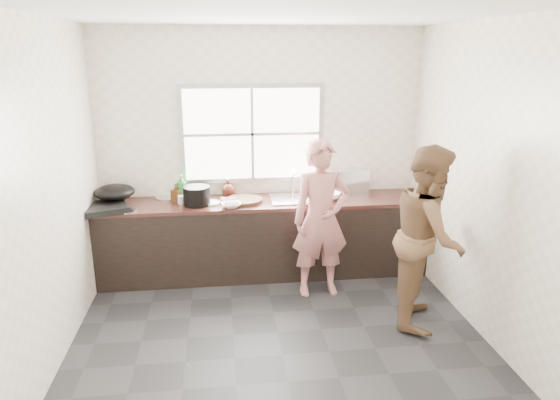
{
  "coord_description": "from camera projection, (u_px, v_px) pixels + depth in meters",
  "views": [
    {
      "loc": [
        -0.45,
        -3.95,
        2.42
      ],
      "look_at": [
        0.1,
        0.65,
        1.05
      ],
      "focal_mm": 32.0,
      "sensor_mm": 36.0,
      "label": 1
    }
  ],
  "objects": [
    {
      "name": "floor",
      "position": [
        278.0,
        333.0,
        4.5
      ],
      "size": [
        3.6,
        3.2,
        0.01
      ],
      "primitive_type": "cube",
      "color": "#262629",
      "rests_on": "ground"
    },
    {
      "name": "ceiling",
      "position": [
        277.0,
        13.0,
        3.73
      ],
      "size": [
        3.6,
        3.2,
        0.01
      ],
      "primitive_type": "cube",
      "color": "silver",
      "rests_on": "wall_back"
    },
    {
      "name": "wall_back",
      "position": [
        261.0,
        151.0,
        5.64
      ],
      "size": [
        3.6,
        0.01,
        2.7
      ],
      "primitive_type": "cube",
      "color": "silver",
      "rests_on": "ground"
    },
    {
      "name": "wall_left",
      "position": [
        49.0,
        195.0,
        3.91
      ],
      "size": [
        0.01,
        3.2,
        2.7
      ],
      "primitive_type": "cube",
      "color": "beige",
      "rests_on": "ground"
    },
    {
      "name": "wall_right",
      "position": [
        484.0,
        181.0,
        4.32
      ],
      "size": [
        0.01,
        3.2,
        2.7
      ],
      "primitive_type": "cube",
      "color": "silver",
      "rests_on": "ground"
    },
    {
      "name": "wall_front",
      "position": [
        313.0,
        268.0,
        2.59
      ],
      "size": [
        3.6,
        0.01,
        2.7
      ],
      "primitive_type": "cube",
      "color": "silver",
      "rests_on": "ground"
    },
    {
      "name": "cabinet",
      "position": [
        264.0,
        239.0,
        5.61
      ],
      "size": [
        3.6,
        0.62,
        0.82
      ],
      "primitive_type": "cube",
      "color": "black",
      "rests_on": "floor"
    },
    {
      "name": "countertop",
      "position": [
        264.0,
        202.0,
        5.49
      ],
      "size": [
        3.6,
        0.64,
        0.04
      ],
      "primitive_type": "cube",
      "color": "#351A15",
      "rests_on": "cabinet"
    },
    {
      "name": "sink",
      "position": [
        295.0,
        199.0,
        5.52
      ],
      "size": [
        0.55,
        0.45,
        0.02
      ],
      "primitive_type": "cube",
      "color": "silver",
      "rests_on": "countertop"
    },
    {
      "name": "faucet",
      "position": [
        293.0,
        182.0,
        5.67
      ],
      "size": [
        0.02,
        0.02,
        0.3
      ],
      "primitive_type": "cylinder",
      "color": "silver",
      "rests_on": "countertop"
    },
    {
      "name": "window_frame",
      "position": [
        252.0,
        134.0,
        5.56
      ],
      "size": [
        1.6,
        0.05,
        1.1
      ],
      "primitive_type": "cube",
      "color": "#9EA0A5",
      "rests_on": "wall_back"
    },
    {
      "name": "window_glazing",
      "position": [
        252.0,
        134.0,
        5.54
      ],
      "size": [
        1.5,
        0.01,
        1.0
      ],
      "primitive_type": "cube",
      "color": "white",
      "rests_on": "window_frame"
    },
    {
      "name": "woman",
      "position": [
        321.0,
        224.0,
        5.05
      ],
      "size": [
        0.57,
        0.39,
        1.51
      ],
      "primitive_type": "imported",
      "rotation": [
        0.0,
        0.0,
        0.06
      ],
      "color": "tan",
      "rests_on": "floor"
    },
    {
      "name": "person_side",
      "position": [
        429.0,
        236.0,
        4.5
      ],
      "size": [
        0.89,
        0.99,
        1.66
      ],
      "primitive_type": "imported",
      "rotation": [
        0.0,
        0.0,
        1.18
      ],
      "color": "brown",
      "rests_on": "floor"
    },
    {
      "name": "cutting_board",
      "position": [
        244.0,
        200.0,
        5.42
      ],
      "size": [
        0.51,
        0.51,
        0.04
      ],
      "primitive_type": "cylinder",
      "rotation": [
        0.0,
        0.0,
        -0.35
      ],
      "color": "#322013",
      "rests_on": "countertop"
    },
    {
      "name": "cleaver",
      "position": [
        229.0,
        198.0,
        5.42
      ],
      "size": [
        0.19,
        0.11,
        0.01
      ],
      "primitive_type": "cube",
      "rotation": [
        0.0,
        0.0,
        0.12
      ],
      "color": "silver",
      "rests_on": "cutting_board"
    },
    {
      "name": "bowl_mince",
      "position": [
        231.0,
        205.0,
        5.23
      ],
      "size": [
        0.24,
        0.24,
        0.05
      ],
      "primitive_type": "imported",
      "rotation": [
        0.0,
        0.0,
        0.18
      ],
      "color": "white",
      "rests_on": "countertop"
    },
    {
      "name": "bowl_crabs",
      "position": [
        329.0,
        197.0,
        5.52
      ],
      "size": [
        0.27,
        0.27,
        0.06
      ],
      "primitive_type": "imported",
      "rotation": [
        0.0,
        0.0,
        -0.39
      ],
      "color": "white",
      "rests_on": "countertop"
    },
    {
      "name": "bowl_held",
      "position": [
        305.0,
        202.0,
        5.32
      ],
      "size": [
        0.21,
        0.21,
        0.06
      ],
      "primitive_type": "imported",
      "rotation": [
        0.0,
        0.0,
        0.13
      ],
      "color": "silver",
      "rests_on": "countertop"
    },
    {
      "name": "black_pot",
      "position": [
        197.0,
        196.0,
        5.29
      ],
      "size": [
        0.31,
        0.31,
        0.2
      ],
      "primitive_type": "cylinder",
      "rotation": [
        0.0,
        0.0,
        0.09
      ],
      "color": "black",
      "rests_on": "countertop"
    },
    {
      "name": "plate_food",
      "position": [
        210.0,
        203.0,
        5.36
      ],
      "size": [
        0.22,
        0.22,
        0.02
      ],
      "primitive_type": "cylinder",
      "rotation": [
        0.0,
        0.0,
        0.03
      ],
      "color": "silver",
      "rests_on": "countertop"
    },
    {
      "name": "bottle_green",
      "position": [
        182.0,
        188.0,
        5.43
      ],
      "size": [
        0.13,
        0.13,
        0.3
      ],
      "primitive_type": "imported",
      "rotation": [
        0.0,
        0.0,
        -0.11
      ],
      "color": "#287727",
      "rests_on": "countertop"
    },
    {
      "name": "bottle_brown_tall",
      "position": [
        176.0,
        194.0,
        5.4
      ],
      "size": [
        0.11,
        0.11,
        0.19
      ],
      "primitive_type": "imported",
      "rotation": [
        0.0,
        0.0,
        -0.43
      ],
      "color": "#452711",
      "rests_on": "countertop"
    },
    {
      "name": "bottle_brown_short",
      "position": [
        228.0,
        188.0,
        5.63
      ],
      "size": [
        0.15,
        0.15,
        0.18
      ],
      "primitive_type": "imported",
      "rotation": [
        0.0,
        0.0,
        -0.08
      ],
      "color": "#461911",
      "rests_on": "countertop"
    },
    {
      "name": "glass_jar",
      "position": [
        181.0,
        200.0,
        5.34
      ],
      "size": [
        0.07,
        0.07,
        0.09
      ],
      "primitive_type": "cylinder",
      "rotation": [
        0.0,
        0.0,
        0.14
      ],
      "color": "silver",
      "rests_on": "countertop"
    },
    {
      "name": "burner",
      "position": [
        106.0,
        208.0,
        5.12
      ],
      "size": [
        0.54,
        0.54,
        0.06
      ],
      "primitive_type": "cube",
      "rotation": [
        0.0,
        0.0,
        0.34
      ],
      "color": "black",
      "rests_on": "countertop"
    },
    {
      "name": "wok",
      "position": [
        115.0,
        192.0,
        5.3
      ],
      "size": [
        0.42,
        0.42,
        0.16
      ],
      "primitive_type": "ellipsoid",
      "rotation": [
        0.0,
        0.0,
        0.0
      ],
      "color": "black",
      "rests_on": "burner"
    },
    {
      "name": "dish_rack",
      "position": [
        350.0,
        180.0,
        5.78
      ],
      "size": [
        0.41,
        0.33,
        0.28
      ],
      "primitive_type": "cube",
      "rotation": [
        0.0,
        0.0,
        0.2
      ],
      "color": "silver",
      "rests_on": "countertop"
    },
    {
      "name": "pot_lid_left",
      "position": [
        126.0,
        211.0,
        5.12
      ],
      "size": [
        0.27,
        0.27,
        0.01
      ],
      "primitive_type": "cylinder",
      "rotation": [
        0.0,
        0.0,
        0.16
      ],
      "color": "#A6A7AC",
      "rests_on": "countertop"
    },
    {
      "name": "pot_lid_right",
      "position": [
        167.0,
        197.0,
        5.58
      ],
      "size": [
        0.32,
        0.32,
        0.01
      ],
      "primitive_type": "cylinder",
      "rotation": [
        0.0,
        0.0,
        0.27
      ],
      "color": "#AEB0B5",
      "rests_on": "countertop"
    }
  ]
}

